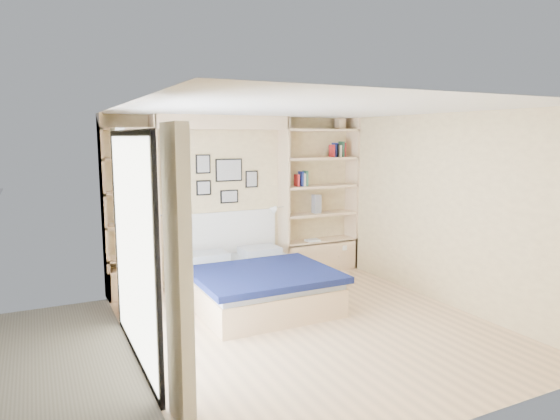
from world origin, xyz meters
name	(u,v)px	position (x,y,z in m)	size (l,w,h in m)	color
ground	(310,326)	(0.00, 0.00, 0.00)	(4.50, 4.50, 0.00)	#E3BA89
room_shell	(231,219)	(-0.39, 1.52, 1.08)	(4.50, 4.50, 4.50)	beige
bed	(253,283)	(-0.26, 1.07, 0.28)	(1.73, 2.25, 1.07)	beige
photo_gallery	(210,177)	(-0.45, 2.22, 1.60)	(1.48, 0.02, 0.82)	black
reading_lamps	(225,212)	(-0.30, 2.00, 1.10)	(1.92, 0.12, 0.15)	silver
shelf_decor	(309,168)	(1.14, 2.07, 1.71)	(3.56, 0.23, 2.03)	#A51E1E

